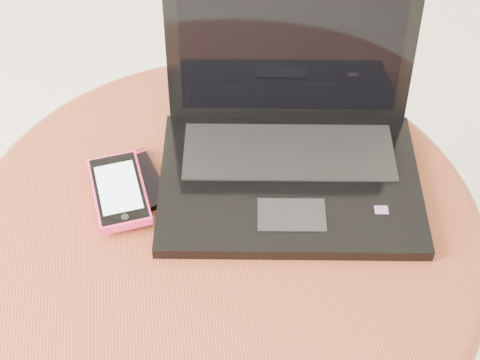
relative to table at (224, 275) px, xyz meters
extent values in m
cylinder|color=#542410|center=(0.00, 0.00, -0.16)|extent=(0.11, 0.11, 0.48)
cylinder|color=maroon|center=(0.00, 0.00, 0.10)|extent=(0.66, 0.66, 0.03)
torus|color=maroon|center=(0.00, 0.00, 0.10)|extent=(0.69, 0.69, 0.03)
cube|color=black|center=(0.10, 0.05, 0.13)|extent=(0.38, 0.29, 0.02)
cube|color=black|center=(0.10, 0.10, 0.14)|extent=(0.30, 0.15, 0.00)
cube|color=black|center=(0.09, -0.01, 0.14)|extent=(0.09, 0.07, 0.00)
cube|color=red|center=(0.20, -0.02, 0.14)|extent=(0.02, 0.02, 0.00)
cube|color=black|center=(0.12, 0.19, 0.24)|extent=(0.34, 0.09, 0.21)
cube|color=black|center=(0.12, 0.18, 0.24)|extent=(0.30, 0.07, 0.18)
cube|color=black|center=(-0.10, 0.09, 0.12)|extent=(0.08, 0.12, 0.01)
cube|color=#9D1243|center=(-0.12, 0.13, 0.13)|extent=(0.05, 0.02, 0.00)
cube|color=#F62D66|center=(-0.13, 0.06, 0.13)|extent=(0.08, 0.13, 0.01)
cube|color=black|center=(-0.13, 0.06, 0.14)|extent=(0.08, 0.12, 0.00)
cube|color=silver|center=(-0.13, 0.06, 0.14)|extent=(0.06, 0.09, 0.00)
cylinder|color=black|center=(-0.12, 0.01, 0.14)|extent=(0.01, 0.01, 0.00)
camera|label=1|loc=(-0.06, -0.58, 0.85)|focal=54.07mm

